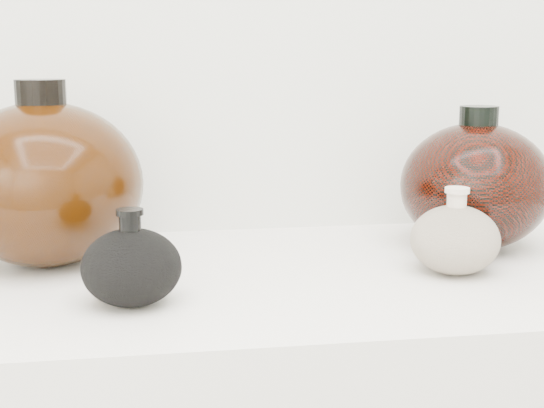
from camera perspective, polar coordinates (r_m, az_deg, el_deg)
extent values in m
cube|color=silver|center=(0.98, -0.05, -6.03)|extent=(1.20, 0.50, 0.03)
ellipsoid|color=black|center=(0.85, -10.52, -4.71)|extent=(0.14, 0.14, 0.09)
cylinder|color=black|center=(0.84, -10.64, -1.46)|extent=(0.03, 0.03, 0.03)
cylinder|color=black|center=(0.84, -10.67, -0.59)|extent=(0.04, 0.04, 0.01)
ellipsoid|color=beige|center=(0.99, 13.61, -2.63)|extent=(0.13, 0.13, 0.09)
cylinder|color=beige|center=(0.98, 13.74, 0.25)|extent=(0.03, 0.03, 0.03)
cylinder|color=beige|center=(0.97, 13.78, 1.02)|extent=(0.03, 0.03, 0.01)
ellipsoid|color=black|center=(1.03, -16.67, 1.44)|extent=(0.34, 0.34, 0.21)
cylinder|color=black|center=(1.02, -17.03, 7.83)|extent=(0.09, 0.09, 0.04)
ellipsoid|color=black|center=(1.12, 15.05, 1.30)|extent=(0.27, 0.27, 0.18)
cylinder|color=black|center=(1.10, 15.31, 6.25)|extent=(0.07, 0.07, 0.03)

